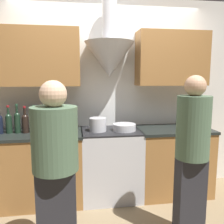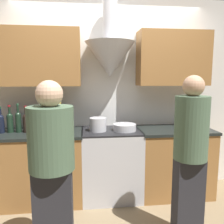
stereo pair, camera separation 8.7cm
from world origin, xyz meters
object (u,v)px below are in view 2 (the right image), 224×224
Objects in this scene: wine_bottle_2 at (10,121)px; wine_bottle_6 at (43,121)px; stove_range at (111,163)px; person_foreground_left at (52,169)px; wine_bottle_5 at (35,121)px; wine_bottle_8 at (60,120)px; mixing_bowl at (125,127)px; orange_fruit at (183,126)px; wine_bottle_7 at (52,120)px; wine_bottle_4 at (26,122)px; wine_bottle_1 at (1,123)px; stock_pot at (98,124)px; person_foreground_right at (190,153)px; wine_bottle_3 at (18,121)px; wine_bottle_9 at (68,121)px.

wine_bottle_2 reaches higher than wine_bottle_6.
person_foreground_left reaches higher than stove_range.
wine_bottle_5 is 1.18m from person_foreground_left.
stove_range is at bearing -2.26° from wine_bottle_8.
wine_bottle_6 is at bearing -1.10° from wine_bottle_2.
wine_bottle_6 reaches higher than mixing_bowl.
wine_bottle_5 is 1.88m from orange_fruit.
wine_bottle_7 is at bearing -0.50° from wine_bottle_2.
wine_bottle_4 reaches higher than mixing_bowl.
wine_bottle_1 is at bearing -178.80° from wine_bottle_5.
wine_bottle_2 reaches higher than wine_bottle_1.
wine_bottle_2 reaches higher than stock_pot.
wine_bottle_4 is 0.96× the size of wine_bottle_7.
person_foreground_right reaches higher than wine_bottle_1.
wine_bottle_8 is at bearing 0.14° from wine_bottle_7.
person_foreground_left is at bearing -64.25° from wine_bottle_3.
orange_fruit is 1.85m from person_foreground_left.
person_foreground_left is at bearing -56.18° from wine_bottle_1.
wine_bottle_8 is at bearing 1.64° from wine_bottle_4.
stove_range is 2.79× the size of wine_bottle_1.
wine_bottle_7 is 0.10m from wine_bottle_8.
person_foreground_right is (1.85, -0.98, -0.15)m from wine_bottle_2.
person_foreground_right reaches higher than wine_bottle_7.
mixing_bowl is (1.30, -0.06, -0.10)m from wine_bottle_3.
person_foreground_left is (0.74, -1.11, -0.18)m from wine_bottle_1.
orange_fruit is 0.06× the size of person_foreground_left.
wine_bottle_3 is at bearing 179.48° from wine_bottle_6.
person_foreground_left is (-1.53, -1.05, -0.09)m from orange_fruit.
wine_bottle_5 reaches higher than wine_bottle_1.
wine_bottle_4 is at bearing 149.96° from person_foreground_right.
wine_bottle_9 is (-0.54, 0.01, 0.57)m from stove_range.
wine_bottle_8 reaches higher than stove_range.
wine_bottle_9 is 1.13m from person_foreground_left.
wine_bottle_5 is 0.10m from wine_bottle_6.
stove_range is at bearing -0.73° from wine_bottle_4.
wine_bottle_5 is at bearing -178.25° from wine_bottle_7.
stove_range is 2.68× the size of wine_bottle_6.
wine_bottle_3 is 1.04× the size of wine_bottle_7.
stove_range is 2.72× the size of wine_bottle_4.
wine_bottle_4 is 0.21× the size of person_foreground_left.
mixing_bowl is at bearing -2.72° from wine_bottle_3.
person_foreground_left is at bearing -60.36° from wine_bottle_2.
stove_range is at bearing 123.13° from person_foreground_right.
person_foreground_right reaches higher than wine_bottle_6.
wine_bottle_3 reaches higher than orange_fruit.
wine_bottle_1 is 0.70m from wine_bottle_8.
stove_range is 2.62× the size of wine_bottle_7.
wine_bottle_2 is 0.50m from wine_bottle_7.
person_foreground_left is (0.54, -1.12, -0.19)m from wine_bottle_3.
wine_bottle_1 is at bearing 179.56° from stove_range.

